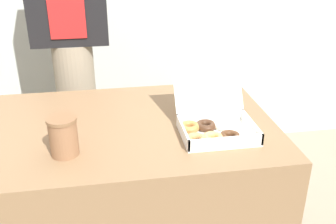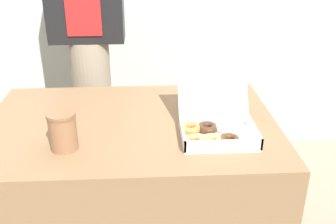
% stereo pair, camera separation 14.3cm
% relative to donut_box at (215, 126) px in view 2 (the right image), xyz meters
% --- Properties ---
extents(table, '(1.18, 0.80, 0.77)m').
position_rel_donut_box_xyz_m(table, '(-0.32, 0.13, -0.42)').
color(table, brown).
rests_on(table, ground_plane).
extents(donut_box, '(0.30, 0.34, 0.23)m').
position_rel_donut_box_xyz_m(donut_box, '(0.00, 0.00, 0.00)').
color(donut_box, white).
rests_on(donut_box, table).
extents(coffee_cup, '(0.10, 0.10, 0.14)m').
position_rel_donut_box_xyz_m(coffee_cup, '(-0.55, -0.07, 0.03)').
color(coffee_cup, '#8C6042').
rests_on(coffee_cup, table).
extents(person_customer, '(0.38, 0.21, 1.74)m').
position_rel_donut_box_xyz_m(person_customer, '(-0.56, 0.76, 0.14)').
color(person_customer, gray).
rests_on(person_customer, ground_plane).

